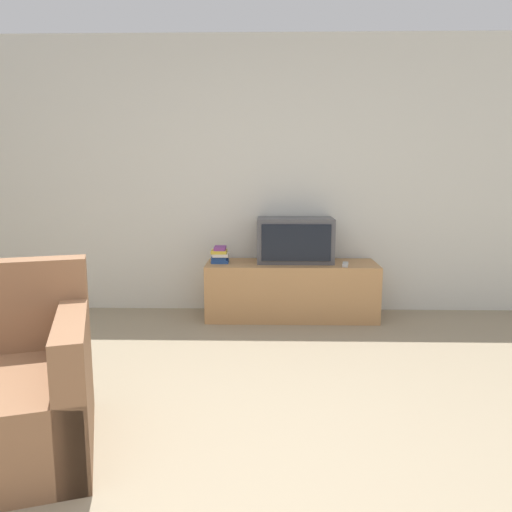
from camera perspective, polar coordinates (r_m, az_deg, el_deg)
name	(u,v)px	position (r m, az deg, el deg)	size (l,w,h in m)	color
ground_plane	(186,511)	(2.28, -8.03, -26.88)	(14.00, 14.00, 0.00)	gray
wall_back	(234,177)	(4.84, -2.56, 9.04)	(9.00, 0.06, 2.60)	silver
tv_stand	(291,290)	(4.67, 4.05, -3.91)	(1.57, 0.50, 0.52)	tan
television	(295,240)	(4.64, 4.49, 1.84)	(0.70, 0.39, 0.41)	#4C4C51
book_stack	(220,255)	(4.61, -4.14, 0.12)	(0.16, 0.18, 0.15)	#23478E
remote_on_stand	(345,264)	(4.53, 10.18, -0.95)	(0.08, 0.18, 0.02)	#B7B7B7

